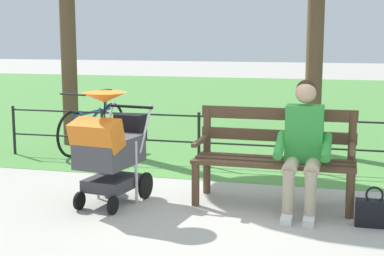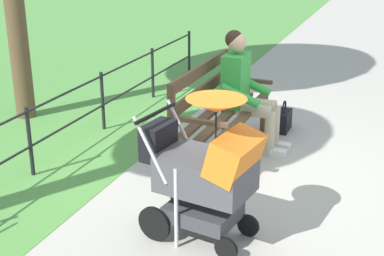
% 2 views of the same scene
% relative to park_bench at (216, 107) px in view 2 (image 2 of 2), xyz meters
% --- Properties ---
extents(ground_plane, '(60.00, 60.00, 0.00)m').
position_rel_park_bench_xyz_m(ground_plane, '(0.47, 0.12, -0.53)').
color(ground_plane, '#ADA89E').
extents(park_bench, '(1.61, 0.62, 0.96)m').
position_rel_park_bench_xyz_m(park_bench, '(0.00, 0.00, 0.00)').
color(park_bench, brown).
rests_on(park_bench, ground).
extents(person_on_bench, '(0.54, 0.74, 1.28)m').
position_rel_park_bench_xyz_m(person_on_bench, '(-0.29, 0.22, 0.15)').
color(person_on_bench, tan).
rests_on(person_on_bench, ground).
extents(stroller, '(0.62, 0.94, 1.15)m').
position_rel_park_bench_xyz_m(stroller, '(1.60, 0.48, 0.07)').
color(stroller, black).
rests_on(stroller, ground).
extents(handbag, '(0.32, 0.14, 0.37)m').
position_rel_park_bench_xyz_m(handbag, '(-0.95, 0.52, -0.40)').
color(handbag, black).
rests_on(handbag, ground).
extents(park_fence, '(6.86, 0.04, 0.70)m').
position_rel_park_bench_xyz_m(park_fence, '(0.47, -1.48, -0.11)').
color(park_fence, black).
rests_on(park_fence, ground).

